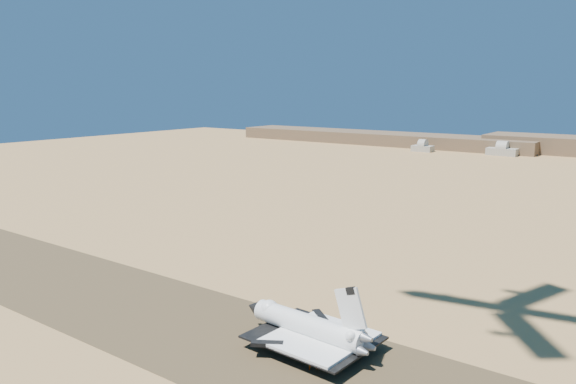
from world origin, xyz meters
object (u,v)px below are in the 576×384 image
Objects in this scene: shuttle at (307,328)px; crew_c at (316,366)px; crew_b at (310,367)px; crew_a at (324,361)px.

shuttle is 13.19m from crew_c.
shuttle is 24.25× the size of crew_b.
shuttle is 13.55m from crew_b.
crew_a is at bearing -37.70° from crew_c.
crew_b is at bearing -48.61° from shuttle.
crew_a reaches higher than crew_c.
crew_b is (7.86, -10.05, -4.57)m from shuttle.
shuttle is at bearing 58.03° from crew_a.
shuttle reaches higher than crew_b.
crew_c is (-0.12, -3.12, -0.01)m from crew_a.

